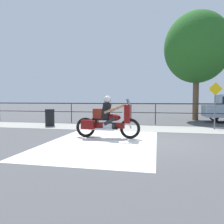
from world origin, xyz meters
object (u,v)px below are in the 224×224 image
street_sign (215,101)px  motorcycle (107,119)px  tree_behind_sign (197,48)px  trash_bin (50,118)px

street_sign → motorcycle: bearing=-144.2°
tree_behind_sign → motorcycle: bearing=-118.8°
motorcycle → tree_behind_sign: (4.40, 8.01, 4.24)m
motorcycle → street_sign: bearing=40.4°
street_sign → tree_behind_sign: (-0.10, 4.77, 3.56)m
trash_bin → street_sign: bearing=2.9°
motorcycle → trash_bin: (-3.82, 2.82, -0.24)m
street_sign → trash_bin: bearing=-177.1°
motorcycle → street_sign: (4.50, 3.24, 0.69)m
trash_bin → motorcycle: bearing=-36.4°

